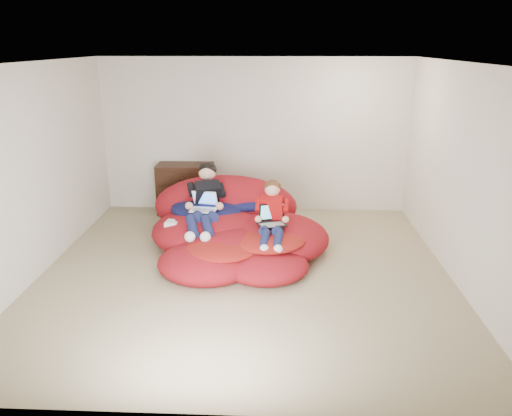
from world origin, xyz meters
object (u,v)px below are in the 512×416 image
Objects in this scene: laptop_white at (204,205)px; laptop_black at (272,219)px; younger_boy at (272,213)px; dresser at (186,189)px; beanbag_pile at (233,230)px; older_boy at (205,198)px.

laptop_white reaches higher than laptop_black.
younger_boy is 0.07m from laptop_black.
beanbag_pile reaches higher than dresser.
dresser is 2.39× the size of laptop_white.
dresser is 0.76× the size of older_boy.
younger_boy is (0.92, -0.39, -0.07)m from older_boy.
older_boy reaches higher than dresser.
beanbag_pile reaches higher than laptop_black.
beanbag_pile is 6.27× the size of laptop_black.
beanbag_pile is 6.56× the size of laptop_white.
dresser is 1.63m from laptop_white.
laptop_black is at bearing -19.48° from laptop_white.
older_boy is (-0.38, 0.06, 0.44)m from beanbag_pile.
dresser is 2.36m from laptop_black.
dresser is at bearing 128.28° from younger_boy.
laptop_white is at bearing 161.22° from younger_boy.
older_boy is 2.99× the size of laptop_black.
laptop_black is at bearing -23.89° from older_boy.
older_boy reaches higher than laptop_black.
dresser is 2.35m from younger_boy.
beanbag_pile reaches higher than laptop_white.
older_boy is 0.11m from laptop_white.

